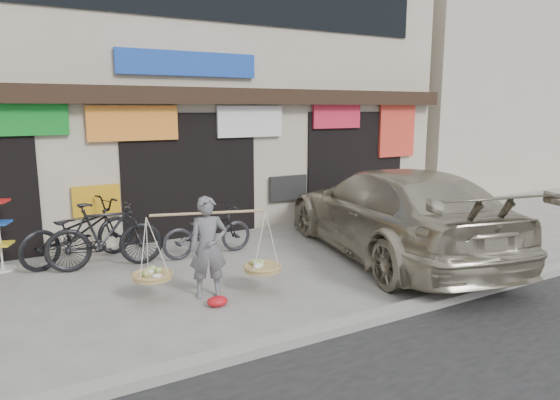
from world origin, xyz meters
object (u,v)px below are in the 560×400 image
bike_1 (105,235)px  bike_0 (79,232)px  bike_2 (208,231)px  display_rack (0,236)px  suv (392,212)px  street_vendor (208,252)px

bike_1 → bike_0: bearing=35.5°
bike_0 → bike_2: bike_0 is taller
bike_1 → display_rack: display_rack is taller
display_rack → suv: bearing=-22.1°
bike_0 → suv: suv is taller
bike_1 → bike_2: bearing=-87.4°
bike_0 → display_rack: (-1.26, 0.16, 0.04)m
suv → display_rack: 7.06m
bike_1 → display_rack: 1.79m
street_vendor → display_rack: street_vendor is taller
bike_1 → display_rack: size_ratio=1.32×
display_rack → bike_2: bearing=-14.9°
bike_0 → street_vendor: bearing=-172.6°
bike_0 → suv: 5.84m
street_vendor → bike_2: street_vendor is taller
bike_1 → suv: size_ratio=0.32×
bike_0 → suv: (5.27, -2.50, 0.27)m
bike_2 → suv: bearing=-120.8°
bike_1 → suv: (4.93, -1.87, 0.25)m
bike_0 → suv: size_ratio=0.35×
suv → street_vendor: bearing=16.2°
suv → display_rack: (-6.53, 2.66, -0.24)m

